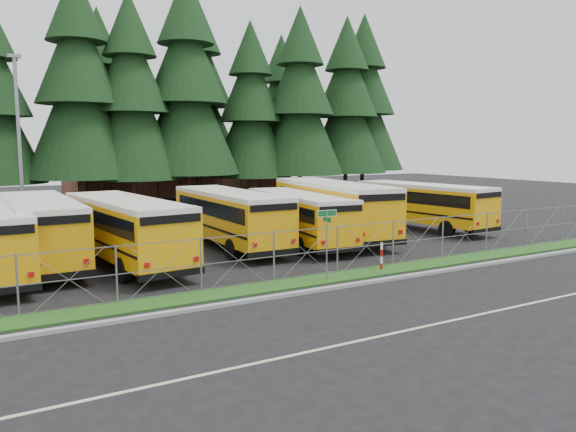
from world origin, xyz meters
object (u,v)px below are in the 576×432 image
object	(u,v)px
street_sign	(327,230)
light_standard	(19,141)
bus_1	(39,232)
bus_east	(418,206)
striped_bollard	(382,257)
bus_5	(296,219)
bus_2	(123,232)
bus_4	(227,219)
bus_6	(329,210)

from	to	relation	value
street_sign	light_standard	size ratio (longest dim) A/B	0.28
street_sign	light_standard	xyz separation A→B (m)	(-9.22, 16.45, 3.47)
bus_1	street_sign	bearing A→B (deg)	-43.79
street_sign	bus_east	bearing A→B (deg)	33.81
light_standard	street_sign	bearing A→B (deg)	-60.73
striped_bollard	street_sign	bearing A→B (deg)	-172.12
bus_5	street_sign	bearing A→B (deg)	-106.52
striped_bollard	bus_1	bearing A→B (deg)	145.77
street_sign	striped_bollard	world-z (taller)	street_sign
bus_2	bus_4	world-z (taller)	bus_2
bus_5	light_standard	xyz separation A→B (m)	(-12.41, 8.83, 4.12)
bus_4	bus_5	size ratio (longest dim) A/B	1.06
bus_1	street_sign	distance (m)	12.82
bus_east	street_sign	xyz separation A→B (m)	(-12.73, -8.53, 0.59)
bus_2	bus_4	size ratio (longest dim) A/B	1.01
light_standard	bus_5	bearing A→B (deg)	-35.41
bus_east	bus_2	bearing A→B (deg)	178.33
bus_5	street_sign	xyz separation A→B (m)	(-3.19, -7.63, 0.65)
bus_5	bus_east	distance (m)	9.58
bus_5	street_sign	size ratio (longest dim) A/B	3.76
bus_2	bus_6	size ratio (longest dim) A/B	0.93
striped_bollard	bus_6	bearing A→B (deg)	70.77
bus_6	bus_east	distance (m)	6.83
bus_2	street_sign	bearing A→B (deg)	-54.79
bus_5	bus_2	bearing A→B (deg)	-170.42
bus_2	light_standard	distance (m)	10.67
bus_6	bus_east	size ratio (longest dim) A/B	1.12
bus_1	bus_4	distance (m)	8.97
bus_4	striped_bollard	size ratio (longest dim) A/B	9.37
bus_1	striped_bollard	distance (m)	14.98
bus_1	light_standard	xyz separation A→B (m)	(0.04, 7.62, 4.01)
bus_east	street_sign	bearing A→B (deg)	-152.25
bus_2	bus_4	xyz separation A→B (m)	(5.77, 1.69, -0.01)
bus_1	bus_6	size ratio (longest dim) A/B	0.93
bus_5	bus_6	bearing A→B (deg)	23.62
street_sign	bus_5	bearing A→B (deg)	67.27
bus_1	striped_bollard	world-z (taller)	bus_1
bus_2	bus_4	bearing A→B (deg)	10.98
bus_east	striped_bollard	world-z (taller)	bus_east
bus_5	bus_6	world-z (taller)	bus_6
bus_1	bus_5	distance (m)	12.52
striped_bollard	light_standard	xyz separation A→B (m)	(-12.32, 16.03, 4.90)
bus_4	bus_5	bearing A→B (deg)	-17.59
bus_6	light_standard	bearing A→B (deg)	160.07
bus_2	bus_5	world-z (taller)	bus_2
bus_1	bus_6	bearing A→B (deg)	-1.51
bus_1	bus_east	xyz separation A→B (m)	(22.00, -0.31, -0.05)
bus_4	bus_east	distance (m)	13.03
bus_2	light_standard	bearing A→B (deg)	103.23
bus_2	bus_east	bearing A→B (deg)	-0.97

